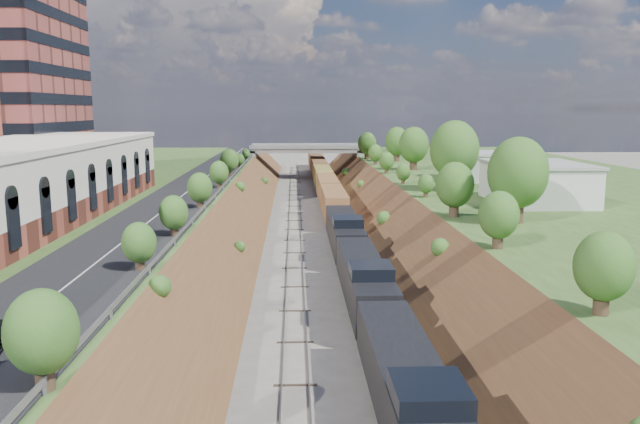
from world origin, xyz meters
TOP-DOWN VIEW (x-y plane):
  - platform_left at (-33.00, 60.00)m, footprint 44.00×180.00m
  - platform_right at (33.00, 60.00)m, footprint 44.00×180.00m
  - embankment_left at (-11.00, 60.00)m, footprint 10.00×180.00m
  - embankment_right at (11.00, 60.00)m, footprint 10.00×180.00m
  - rail_left_track at (-2.60, 60.00)m, footprint 1.58×180.00m
  - rail_right_track at (2.60, 60.00)m, footprint 1.58×180.00m
  - road at (-15.50, 60.00)m, footprint 8.00×180.00m
  - guardrail at (-11.40, 59.80)m, footprint 0.10×171.00m
  - overpass at (0.00, 122.00)m, footprint 24.50×8.30m
  - white_building_near at (23.50, 52.00)m, footprint 9.00×12.00m
  - white_building_far at (23.00, 74.00)m, footprint 8.00×10.00m
  - tree_right_large at (17.00, 40.00)m, footprint 5.25×5.25m
  - tree_left_crest at (-11.80, 20.00)m, footprint 2.45×2.45m
  - freight_train at (2.60, 82.05)m, footprint 2.93×149.71m

SIDE VIEW (x-z plane):
  - embankment_left at x=-11.00m, z-range -5.00..5.00m
  - embankment_right at x=11.00m, z-range -5.00..5.00m
  - rail_left_track at x=-2.60m, z-range 0.00..0.18m
  - rail_right_track at x=2.60m, z-range 0.00..0.18m
  - platform_left at x=-33.00m, z-range 0.00..5.00m
  - platform_right at x=33.00m, z-range 0.00..5.00m
  - freight_train at x=2.60m, z-range 0.26..4.81m
  - overpass at x=0.00m, z-range 1.22..8.62m
  - road at x=-15.50m, z-range 5.00..5.10m
  - guardrail at x=-11.40m, z-range 5.20..5.90m
  - white_building_far at x=23.00m, z-range 5.00..8.60m
  - white_building_near at x=23.50m, z-range 5.00..9.00m
  - tree_left_crest at x=-11.80m, z-range 5.26..8.82m
  - tree_right_large at x=17.00m, z-range 5.58..13.19m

